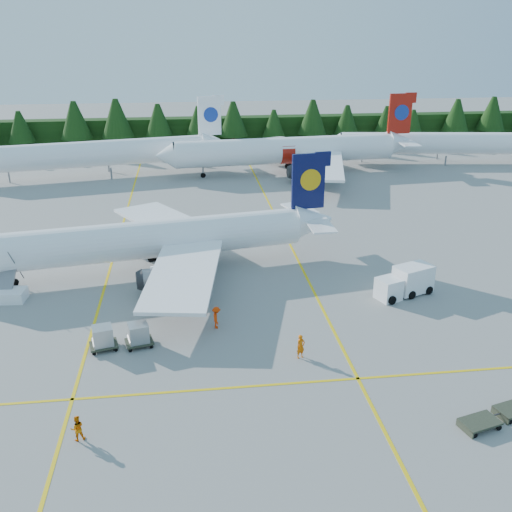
{
  "coord_description": "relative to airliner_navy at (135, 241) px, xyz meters",
  "views": [
    {
      "loc": [
        -5.56,
        -39.57,
        23.51
      ],
      "look_at": [
        0.56,
        9.77,
        3.5
      ],
      "focal_mm": 40.0,
      "sensor_mm": 36.0,
      "label": 1
    }
  ],
  "objects": [
    {
      "name": "ground",
      "position": [
        11.04,
        -15.45,
        -3.39
      ],
      "size": [
        320.0,
        320.0,
        0.0
      ],
      "primitive_type": "plane",
      "color": "gray",
      "rests_on": "ground"
    },
    {
      "name": "taxi_stripe_a",
      "position": [
        -2.96,
        4.55,
        -3.39
      ],
      "size": [
        0.25,
        120.0,
        0.01
      ],
      "primitive_type": "cube",
      "color": "yellow",
      "rests_on": "ground"
    },
    {
      "name": "taxi_stripe_b",
      "position": [
        17.04,
        4.55,
        -3.39
      ],
      "size": [
        0.25,
        120.0,
        0.01
      ],
      "primitive_type": "cube",
      "color": "yellow",
      "rests_on": "ground"
    },
    {
      "name": "taxi_stripe_cross",
      "position": [
        11.04,
        -21.45,
        -3.39
      ],
      "size": [
        80.0,
        0.25,
        0.01
      ],
      "primitive_type": "cube",
      "color": "yellow",
      "rests_on": "ground"
    },
    {
      "name": "treeline_hedge",
      "position": [
        11.04,
        66.55,
        -0.39
      ],
      "size": [
        220.0,
        4.0,
        6.0
      ],
      "primitive_type": "cube",
      "color": "black",
      "rests_on": "ground"
    },
    {
      "name": "airliner_navy",
      "position": [
        0.0,
        0.0,
        0.0
      ],
      "size": [
        38.65,
        31.57,
        11.29
      ],
      "rotation": [
        0.0,
        0.0,
        0.16
      ],
      "color": "white",
      "rests_on": "ground"
    },
    {
      "name": "airliner_red",
      "position": [
        21.72,
        40.42,
        0.5
      ],
      "size": [
        44.51,
        36.49,
        12.94
      ],
      "rotation": [
        0.0,
        0.0,
        0.09
      ],
      "color": "white",
      "rests_on": "ground"
    },
    {
      "name": "airliner_far_left",
      "position": [
        -10.76,
        42.08,
        0.53
      ],
      "size": [
        42.66,
        11.7,
        12.52
      ],
      "rotation": [
        0.0,
        0.0,
        0.19
      ],
      "color": "white",
      "rests_on": "ground"
    },
    {
      "name": "airliner_far_right",
      "position": [
        49.77,
        45.79,
        0.25
      ],
      "size": [
        39.85,
        8.65,
        11.61
      ],
      "rotation": [
        0.0,
        0.0,
        -0.13
      ],
      "color": "white",
      "rests_on": "ground"
    },
    {
      "name": "airstairs",
      "position": [
        -11.77,
        -4.86,
        -2.62
      ],
      "size": [
        4.06,
        5.51,
        3.54
      ],
      "rotation": [
        0.0,
        0.0,
        -0.07
      ],
      "color": "white",
      "rests_on": "ground"
    },
    {
      "name": "service_truck",
      "position": [
        25.28,
        -8.52,
        -2.04
      ],
      "size": [
        6.01,
        3.95,
        2.73
      ],
      "rotation": [
        0.0,
        0.0,
        0.37
      ],
      "color": "white",
      "rests_on": "ground"
    },
    {
      "name": "uld_pair",
      "position": [
        -0.23,
        -14.97,
        -2.3
      ],
      "size": [
        5.16,
        2.21,
        1.63
      ],
      "rotation": [
        0.0,
        0.0,
        0.23
      ],
      "color": "#363C2B",
      "rests_on": "ground"
    },
    {
      "name": "crew_a",
      "position": [
        13.48,
        -18.15,
        -2.43
      ],
      "size": [
        0.83,
        0.7,
        1.93
      ],
      "primitive_type": "imported",
      "rotation": [
        0.0,
        0.0,
        0.4
      ],
      "color": "#DF5D04",
      "rests_on": "ground"
    },
    {
      "name": "crew_b",
      "position": [
        -1.85,
        -25.69,
        -2.54
      ],
      "size": [
        0.97,
        0.84,
        1.71
      ],
      "primitive_type": "imported",
      "rotation": [
        0.0,
        0.0,
        3.41
      ],
      "color": "orange",
      "rests_on": "ground"
    },
    {
      "name": "crew_c",
      "position": [
        7.4,
        -12.71,
        -2.43
      ],
      "size": [
        0.56,
        0.81,
        1.93
      ],
      "primitive_type": "imported",
      "rotation": [
        0.0,
        0.0,
        1.6
      ],
      "color": "#E83604",
      "rests_on": "ground"
    }
  ]
}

